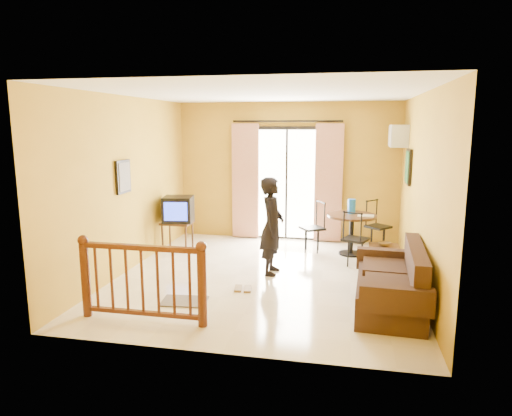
% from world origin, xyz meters
% --- Properties ---
extents(ground, '(5.00, 5.00, 0.00)m').
position_xyz_m(ground, '(0.00, 0.00, 0.00)').
color(ground, beige).
rests_on(ground, ground).
extents(room_shell, '(5.00, 5.00, 5.00)m').
position_xyz_m(room_shell, '(0.00, 0.00, 1.70)').
color(room_shell, white).
rests_on(room_shell, ground).
extents(balcony_door, '(2.25, 0.14, 2.46)m').
position_xyz_m(balcony_door, '(0.00, 2.43, 1.19)').
color(balcony_door, black).
rests_on(balcony_door, ground).
extents(tv_table, '(0.55, 0.46, 0.55)m').
position_xyz_m(tv_table, '(-1.90, 1.20, 0.48)').
color(tv_table, black).
rests_on(tv_table, ground).
extents(television, '(0.60, 0.56, 0.48)m').
position_xyz_m(television, '(-1.87, 1.19, 0.79)').
color(television, black).
rests_on(television, tv_table).
extents(picture_left, '(0.05, 0.42, 0.52)m').
position_xyz_m(picture_left, '(-2.22, -0.20, 1.55)').
color(picture_left, black).
rests_on(picture_left, room_shell).
extents(dining_table, '(0.89, 0.89, 0.74)m').
position_xyz_m(dining_table, '(1.32, 1.55, 0.59)').
color(dining_table, black).
rests_on(dining_table, ground).
extents(water_jug, '(0.14, 0.14, 0.27)m').
position_xyz_m(water_jug, '(1.31, 1.65, 0.88)').
color(water_jug, blue).
rests_on(water_jug, dining_table).
extents(serving_tray, '(0.30, 0.21, 0.02)m').
position_xyz_m(serving_tray, '(1.56, 1.45, 0.75)').
color(serving_tray, silver).
rests_on(serving_tray, dining_table).
extents(dining_chairs, '(1.77, 1.62, 0.95)m').
position_xyz_m(dining_chairs, '(1.27, 1.49, 0.00)').
color(dining_chairs, black).
rests_on(dining_chairs, ground).
extents(air_conditioner, '(0.31, 0.60, 0.40)m').
position_xyz_m(air_conditioner, '(2.09, 1.95, 2.15)').
color(air_conditioner, silver).
rests_on(air_conditioner, room_shell).
extents(botanical_print, '(0.05, 0.50, 0.60)m').
position_xyz_m(botanical_print, '(2.22, 1.30, 1.65)').
color(botanical_print, black).
rests_on(botanical_print, room_shell).
extents(coffee_table, '(0.48, 0.87, 0.39)m').
position_xyz_m(coffee_table, '(1.85, 0.58, 0.26)').
color(coffee_table, black).
rests_on(coffee_table, ground).
extents(bowl, '(0.23, 0.23, 0.06)m').
position_xyz_m(bowl, '(1.85, 0.79, 0.42)').
color(bowl, brown).
rests_on(bowl, coffee_table).
extents(sofa, '(0.89, 1.79, 0.84)m').
position_xyz_m(sofa, '(1.85, -0.92, 0.31)').
color(sofa, '#311D13').
rests_on(sofa, ground).
extents(standing_person, '(0.37, 0.57, 1.55)m').
position_xyz_m(standing_person, '(0.07, 0.20, 0.77)').
color(standing_person, black).
rests_on(standing_person, ground).
extents(stair_balustrade, '(1.63, 0.13, 1.04)m').
position_xyz_m(stair_balustrade, '(-1.15, -1.90, 0.56)').
color(stair_balustrade, '#471E0F').
rests_on(stair_balustrade, ground).
extents(doormat, '(0.64, 0.46, 0.02)m').
position_xyz_m(doormat, '(-0.88, -1.24, 0.01)').
color(doormat, '#5A5148').
rests_on(doormat, ground).
extents(sandals, '(0.28, 0.26, 0.03)m').
position_xyz_m(sandals, '(-0.21, -0.63, 0.01)').
color(sandals, brown).
rests_on(sandals, ground).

